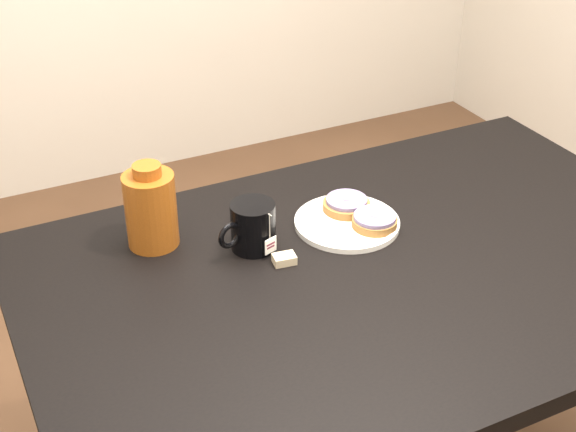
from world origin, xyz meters
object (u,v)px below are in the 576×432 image
Objects in this scene: plate at (347,222)px; bagel_front at (375,221)px; mug at (252,226)px; bagel_package at (151,208)px; table at (375,297)px; bagel_back at (346,204)px; teabag_pouch at (284,259)px.

plate is 0.06m from bagel_front.
bagel_front is at bearing -29.75° from mug.
plate is at bearing -16.56° from bagel_package.
bagel_front is at bearing 61.78° from table.
mug reaches higher than plate.
table is at bearing -35.52° from bagel_package.
table is at bearing -118.22° from bagel_front.
bagel_back is 0.43m from bagel_package.
teabag_pouch reaches higher than plate.
bagel_front reaches higher than plate.
bagel_front is at bearing 5.82° from teabag_pouch.
plate is at bearing 132.02° from bagel_front.
teabag_pouch is at bearing -41.31° from bagel_package.
teabag_pouch is 0.25× the size of bagel_package.
bagel_front reaches higher than teabag_pouch.
bagel_front is at bearing -47.98° from plate.
plate is 5.04× the size of teabag_pouch.
bagel_package is (-0.42, 0.08, 0.06)m from bagel_back.
mug reaches higher than bagel_back.
bagel_package is (-0.21, 0.19, 0.07)m from teabag_pouch.
mug is (-0.26, 0.06, 0.03)m from bagel_front.
bagel_package is at bearing 138.69° from teabag_pouch.
plate is at bearing 20.37° from teabag_pouch.
mug is (-0.22, 0.01, 0.04)m from plate.
bagel_front is 0.72× the size of bagel_package.
mug is 0.10m from teabag_pouch.
mug reaches higher than bagel_front.
bagel_package reaches higher than teabag_pouch.
bagel_package is (-0.18, 0.11, 0.03)m from mug.
bagel_package is (-0.38, 0.27, 0.17)m from table.
plate reaches higher than table.
bagel_back reaches higher than teabag_pouch.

